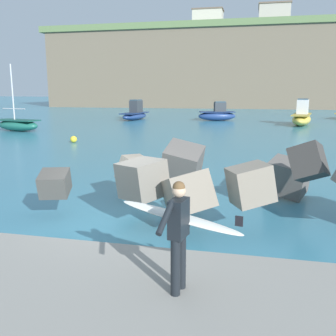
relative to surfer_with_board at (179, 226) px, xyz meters
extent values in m
plane|color=teal|center=(-2.08, 3.28, -1.28)|extent=(400.00, 400.00, 0.00)
cube|color=gray|center=(-2.08, -0.72, -1.16)|extent=(48.00, 4.40, 0.24)
cube|color=gray|center=(-0.38, 3.02, -0.31)|extent=(1.50, 1.42, 1.29)
cube|color=#3D3A38|center=(2.51, 4.95, 0.21)|extent=(1.22, 1.28, 1.28)
cube|color=gray|center=(-2.31, 5.22, -0.32)|extent=(1.30, 1.16, 1.06)
cube|color=#605B56|center=(2.17, 6.65, -0.59)|extent=(1.48, 1.48, 1.34)
cube|color=#605B56|center=(-1.13, 6.36, -0.20)|extent=(1.40, 1.40, 1.51)
cube|color=gray|center=(1.04, 3.15, -0.04)|extent=(1.25, 1.13, 1.01)
cube|color=#4C4944|center=(-3.97, 3.30, -0.32)|extent=(0.91, 1.00, 0.76)
cube|color=slate|center=(-1.55, 3.21, -0.06)|extent=(1.42, 1.37, 1.03)
cylinder|color=black|center=(-0.01, -0.23, -0.59)|extent=(0.15, 0.15, 0.90)
cylinder|color=black|center=(0.04, 0.01, -0.59)|extent=(0.15, 0.15, 0.90)
cube|color=black|center=(0.01, -0.11, 0.16)|extent=(0.29, 0.41, 0.60)
sphere|color=#DBB28E|center=(0.01, -0.11, 0.59)|extent=(0.21, 0.21, 0.21)
sphere|color=brown|center=(0.01, -0.11, 0.64)|extent=(0.19, 0.19, 0.19)
cylinder|color=black|center=(-0.11, -0.47, 0.28)|extent=(0.19, 0.53, 0.41)
cylinder|color=black|center=(0.06, 0.13, 0.12)|extent=(0.09, 0.09, 0.56)
ellipsoid|color=white|center=(-0.02, 0.22, 0.06)|extent=(2.12, 0.75, 0.37)
cube|color=black|center=(0.91, 0.04, 0.13)|extent=(0.12, 0.04, 0.16)
ellipsoid|color=#1E6656|center=(-18.40, 23.13, -0.80)|extent=(4.41, 2.43, 0.95)
cube|color=#164C41|center=(-18.40, 23.13, -0.37)|extent=(4.06, 2.24, 0.10)
cylinder|color=silver|center=(-18.70, 23.19, 1.95)|extent=(0.12, 0.12, 4.55)
cylinder|color=silver|center=(-18.70, 23.19, 0.57)|extent=(2.46, 0.61, 0.08)
ellipsoid|color=navy|center=(-12.64, 37.47, -0.86)|extent=(2.45, 5.49, 0.82)
cube|color=navy|center=(-12.64, 37.47, -0.49)|extent=(2.25, 5.05, 0.10)
cube|color=#33383D|center=(-12.59, 37.87, 0.25)|extent=(1.24, 1.72, 1.40)
cube|color=#334C5B|center=(-12.59, 37.87, 1.01)|extent=(1.12, 1.55, 0.12)
ellipsoid|color=navy|center=(-3.12, 38.27, -0.76)|extent=(4.52, 2.73, 1.03)
cube|color=navy|center=(-3.12, 38.27, -0.29)|extent=(4.16, 2.51, 0.10)
cube|color=#33383D|center=(-2.82, 38.35, 0.26)|extent=(1.49, 1.30, 1.02)
cube|color=#334C5B|center=(-2.82, 38.35, 0.83)|extent=(1.34, 1.17, 0.12)
ellipsoid|color=#EAC64C|center=(5.57, 34.17, -0.73)|extent=(2.70, 5.98, 1.09)
cube|color=#AF9539|center=(5.57, 34.17, -0.22)|extent=(2.48, 5.50, 0.10)
cube|color=silver|center=(5.65, 34.60, 0.51)|extent=(1.32, 1.88, 1.38)
cube|color=#334C5B|center=(5.65, 34.60, 1.26)|extent=(1.18, 1.70, 0.12)
sphere|color=yellow|center=(-10.44, 17.36, -1.06)|extent=(0.44, 0.44, 0.44)
cube|color=#756651|center=(12.19, 86.37, 6.16)|extent=(106.61, 36.88, 14.88)
cube|color=#667F4C|center=(12.19, 86.37, 14.21)|extent=(108.74, 37.62, 1.20)
cube|color=silver|center=(3.79, 90.49, 17.64)|extent=(5.53, 7.81, 5.67)
cube|color=#66564C|center=(3.79, 90.49, 20.62)|extent=(5.81, 8.20, 0.30)
cube|color=beige|center=(-10.27, 85.80, 17.29)|extent=(6.60, 4.68, 4.97)
cube|color=#66564C|center=(-10.27, 85.80, 19.93)|extent=(6.93, 4.91, 0.30)
cube|color=#B2ADA3|center=(4.13, 82.80, 17.18)|extent=(6.29, 6.16, 4.75)
cube|color=#66564C|center=(4.13, 82.80, 19.70)|extent=(6.61, 6.47, 0.30)
camera|label=1|loc=(1.07, -5.52, 2.05)|focal=40.83mm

